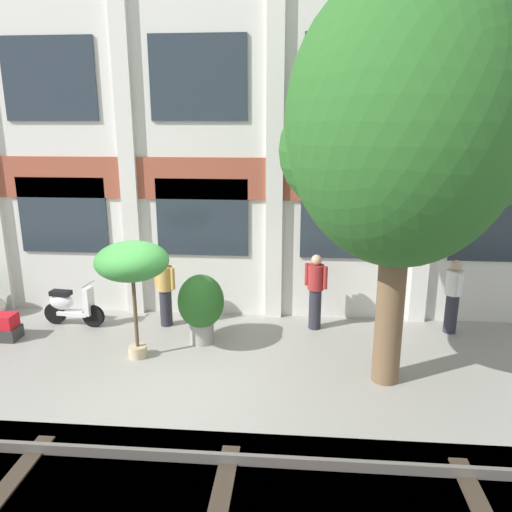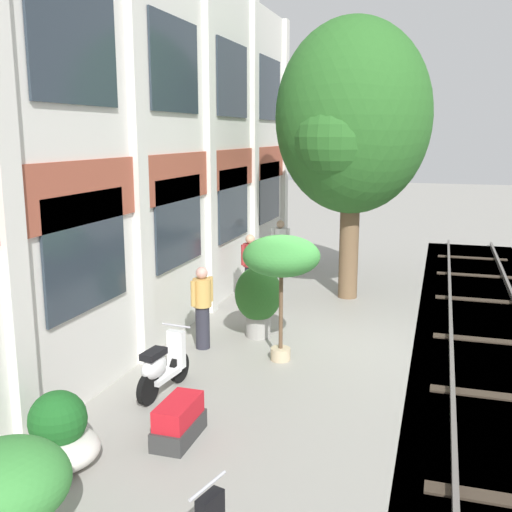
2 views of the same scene
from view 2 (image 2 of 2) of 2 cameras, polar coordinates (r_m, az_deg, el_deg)
name	(u,v)px [view 2 (image 2 of 2)]	position (r m, az deg, el deg)	size (l,w,h in m)	color
ground_plane	(328,348)	(11.36, 6.84, -8.66)	(80.00, 80.00, 0.00)	gray
apartment_facade	(165,149)	(11.67, -8.67, 10.07)	(16.22, 0.64, 7.28)	silver
rail_tracks	(494,373)	(11.30, 21.76, -10.27)	(23.86, 2.80, 0.43)	#5B5449
broadleaf_tree	(353,122)	(14.30, 9.21, 12.48)	(3.76, 3.58, 6.52)	brown
potted_plant_fluted_column	(258,297)	(11.65, 0.21, -3.92)	(0.91, 0.91, 1.40)	gray
potted_plant_wide_bowl	(59,436)	(7.78, -18.26, -15.96)	(0.96, 0.96, 0.95)	beige
potted_plant_square_trough	(179,421)	(8.11, -7.37, -15.34)	(0.90, 0.44, 0.54)	#333333
potted_plant_low_pan	(281,258)	(10.20, 2.43, -0.22)	(1.33, 1.33, 2.22)	tan
potted_plant_glazed_jar	(8,489)	(6.44, -22.56, -19.78)	(1.18, 1.18, 1.10)	beige
scooter_near_curb	(162,367)	(9.35, -8.98, -10.41)	(1.38, 0.50, 0.98)	black
resident_by_doorway	(280,246)	(16.67, 2.33, 0.93)	(0.34, 0.52, 1.57)	#282833
resident_watching_tracks	(202,305)	(11.06, -5.14, -4.70)	(0.49, 0.34, 1.54)	#282833
resident_near_plants	(250,266)	(14.00, -0.56, -0.98)	(0.47, 0.34, 1.63)	#282833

